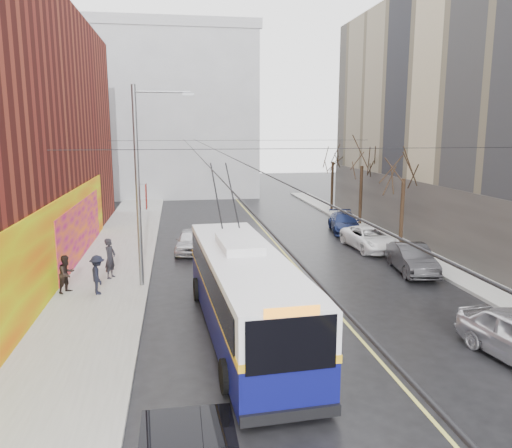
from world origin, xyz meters
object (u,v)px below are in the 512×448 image
at_px(parked_car_d, 344,223).
at_px(pedestrian_b, 67,274).
at_px(tree_far, 333,153).
at_px(following_car, 191,241).
at_px(parked_car_b, 412,259).
at_px(tree_near, 404,166).
at_px(trolleybus, 244,291).
at_px(tree_mid, 362,155).
at_px(streetlight_pole, 141,182).
at_px(pedestrian_a, 110,258).
at_px(pedestrian_c, 98,275).
at_px(parked_car_c, 370,238).

relative_size(parked_car_d, pedestrian_b, 2.79).
xyz_separation_m(tree_far, parked_car_d, (-2.00, -9.26, -4.47)).
height_order(parked_car_d, following_car, following_car).
height_order(tree_far, parked_car_b, tree_far).
height_order(tree_near, parked_car_b, tree_near).
relative_size(tree_far, trolleybus, 0.55).
height_order(tree_near, tree_mid, tree_mid).
distance_m(streetlight_pole, tree_mid, 19.96).
relative_size(trolleybus, parked_car_b, 2.77).
distance_m(tree_near, pedestrian_b, 19.97).
xyz_separation_m(tree_far, pedestrian_a, (-16.82, -18.65, -4.03)).
xyz_separation_m(trolleybus, pedestrian_c, (-5.67, 4.87, -0.57)).
bearing_deg(following_car, tree_near, 5.02).
relative_size(tree_mid, parked_car_d, 1.45).
bearing_deg(tree_mid, pedestrian_b, -143.55).
xyz_separation_m(tree_far, pedestrian_b, (-18.41, -20.60, -4.16)).
bearing_deg(parked_car_b, parked_car_c, 100.12).
relative_size(tree_mid, parked_car_b, 1.54).
height_order(streetlight_pole, tree_far, streetlight_pole).
bearing_deg(tree_mid, following_car, -153.39).
xyz_separation_m(tree_mid, pedestrian_a, (-16.82, -11.65, -4.14)).
bearing_deg(pedestrian_a, tree_near, -53.72).
relative_size(tree_near, trolleybus, 0.53).
distance_m(tree_far, parked_car_c, 15.33).
bearing_deg(pedestrian_b, parked_car_d, -20.57).
bearing_deg(pedestrian_a, trolleybus, -122.24).
relative_size(streetlight_pole, trolleybus, 0.75).
relative_size(tree_near, parked_car_d, 1.39).
bearing_deg(tree_mid, pedestrian_a, -145.30).
xyz_separation_m(pedestrian_b, pedestrian_c, (1.35, -0.41, 0.02)).
distance_m(tree_far, pedestrian_b, 27.94).
bearing_deg(trolleybus, tree_far, 62.97).
xyz_separation_m(tree_mid, pedestrian_c, (-17.06, -14.01, -4.25)).
relative_size(parked_car_d, pedestrian_c, 2.72).
bearing_deg(tree_far, pedestrian_b, -131.79).
distance_m(streetlight_pole, following_car, 8.08).
height_order(tree_near, parked_car_d, tree_near).
bearing_deg(parked_car_b, streetlight_pole, -170.17).
bearing_deg(tree_near, trolleybus, -133.79).
bearing_deg(parked_car_d, parked_car_c, -82.29).
height_order(tree_far, pedestrian_c, tree_far).
bearing_deg(pedestrian_b, following_car, -2.92).
distance_m(parked_car_b, parked_car_c, 5.10).
xyz_separation_m(tree_near, pedestrian_c, (-17.06, -7.01, -3.98)).
relative_size(parked_car_b, following_car, 1.10).
height_order(parked_car_d, pedestrian_a, pedestrian_a).
relative_size(tree_mid, tree_far, 1.02).
bearing_deg(pedestrian_b, parked_car_b, -51.67).
bearing_deg(tree_mid, trolleybus, -121.10).
bearing_deg(trolleybus, parked_car_b, 30.54).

